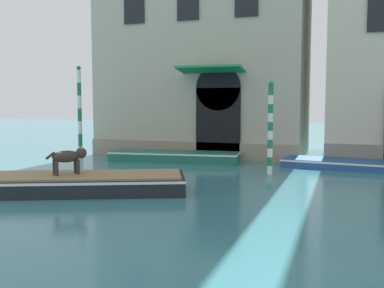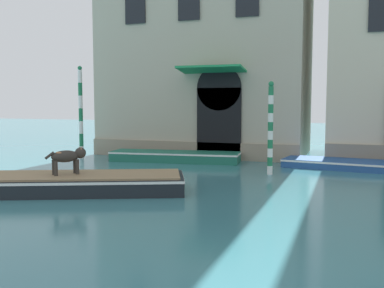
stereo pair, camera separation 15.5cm
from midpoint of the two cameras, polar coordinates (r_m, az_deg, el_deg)
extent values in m
cube|color=gray|center=(22.68, -0.70, -0.77)|extent=(10.95, 0.16, 0.85)
cube|color=black|center=(22.10, 3.12, 2.55)|extent=(2.23, 0.14, 3.53)
cylinder|color=black|center=(22.08, 3.14, 7.14)|extent=(2.23, 0.14, 2.23)
cube|color=black|center=(24.19, -7.55, 16.85)|extent=(1.12, 0.10, 1.67)
cube|color=black|center=(23.08, -0.72, 17.46)|extent=(1.12, 0.10, 1.67)
cube|color=#1E8C51|center=(21.57, 2.13, 9.47)|extent=(3.16, 1.40, 0.29)
cube|color=black|center=(21.71, 22.70, 15.84)|extent=(1.10, 0.10, 2.16)
cube|color=black|center=(14.70, -17.08, -4.96)|extent=(8.15, 5.06, 0.52)
cube|color=white|center=(14.67, -17.11, -4.20)|extent=(8.18, 5.10, 0.08)
cube|color=#8C7251|center=(14.66, -17.11, -3.85)|extent=(7.86, 4.81, 0.06)
cylinder|color=#332D28|center=(14.73, -14.85, -2.71)|extent=(0.12, 0.12, 0.47)
cylinder|color=#332D28|center=(14.49, -14.57, -2.84)|extent=(0.12, 0.12, 0.47)
cylinder|color=#332D28|center=(14.57, -17.35, -2.86)|extent=(0.12, 0.12, 0.47)
cylinder|color=#332D28|center=(14.32, -17.11, -2.99)|extent=(0.12, 0.12, 0.47)
ellipsoid|color=#332D28|center=(14.48, -16.00, -1.53)|extent=(0.85, 0.90, 0.37)
ellipsoid|color=#AD7042|center=(14.44, -16.51, -1.16)|extent=(0.45, 0.46, 0.13)
sphere|color=#332D28|center=(14.60, -14.20, -1.11)|extent=(0.35, 0.35, 0.35)
cone|color=#AD7042|center=(14.68, -14.31, -0.57)|extent=(0.10, 0.10, 0.14)
cone|color=#AD7042|center=(14.50, -14.10, -0.63)|extent=(0.10, 0.10, 0.14)
cylinder|color=#332D28|center=(14.36, -17.85, -1.42)|extent=(0.26, 0.29, 0.25)
cube|color=#1E6651|center=(21.47, -2.47, -1.61)|extent=(6.28, 2.22, 0.48)
cube|color=white|center=(21.45, -2.48, -1.13)|extent=(6.32, 2.25, 0.08)
cube|color=#9EA3A8|center=(21.48, -2.47, -1.67)|extent=(3.49, 1.53, 0.43)
cube|color=#234C8C|center=(20.24, 20.93, -2.54)|extent=(6.97, 2.76, 0.36)
cube|color=white|center=(20.22, 20.94, -2.20)|extent=(7.00, 2.79, 0.08)
cube|color=#8C7251|center=(20.24, 20.93, -2.60)|extent=(3.88, 1.88, 0.33)
cylinder|color=white|center=(17.90, 9.59, -3.28)|extent=(0.20, 0.20, 0.34)
cylinder|color=#1E7247|center=(17.86, 9.60, -2.19)|extent=(0.20, 0.20, 0.34)
cylinder|color=white|center=(17.82, 9.62, -1.09)|extent=(0.20, 0.20, 0.34)
cylinder|color=#1E7247|center=(17.78, 9.64, 0.01)|extent=(0.20, 0.20, 0.34)
cylinder|color=white|center=(17.75, 9.66, 1.12)|extent=(0.20, 0.20, 0.34)
cylinder|color=#1E7247|center=(17.73, 9.67, 2.23)|extent=(0.20, 0.20, 0.34)
cylinder|color=white|center=(17.72, 9.69, 3.34)|extent=(0.20, 0.20, 0.34)
cylinder|color=#1E7247|center=(17.71, 9.71, 4.45)|extent=(0.20, 0.20, 0.34)
cylinder|color=white|center=(17.71, 9.72, 5.56)|extent=(0.20, 0.20, 0.34)
cylinder|color=#1E7247|center=(17.71, 9.74, 6.67)|extent=(0.20, 0.20, 0.34)
sphere|color=#1E7247|center=(17.72, 9.76, 7.53)|extent=(0.21, 0.21, 0.21)
cylinder|color=white|center=(23.21, -14.15, -1.06)|extent=(0.20, 0.20, 0.63)
cylinder|color=#1E7247|center=(23.15, -14.19, 0.49)|extent=(0.20, 0.20, 0.63)
cylinder|color=white|center=(23.10, -14.23, 2.06)|extent=(0.20, 0.20, 0.63)
cylinder|color=#1E7247|center=(23.08, -14.26, 3.62)|extent=(0.20, 0.20, 0.63)
cylinder|color=white|center=(23.07, -14.30, 5.19)|extent=(0.20, 0.20, 0.63)
cylinder|color=#1E7247|center=(23.08, -14.33, 6.76)|extent=(0.20, 0.20, 0.63)
cylinder|color=white|center=(23.11, -14.37, 8.33)|extent=(0.20, 0.20, 0.63)
sphere|color=#1E7247|center=(23.13, -14.39, 9.33)|extent=(0.21, 0.21, 0.21)
camera|label=1|loc=(0.08, -90.25, -0.02)|focal=42.00mm
camera|label=2|loc=(0.08, 89.75, 0.02)|focal=42.00mm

